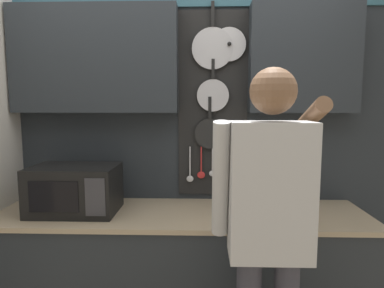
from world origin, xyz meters
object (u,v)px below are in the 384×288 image
microwave (75,189)px  knife_block (284,198)px  person (269,217)px  utensil_crock (232,201)px

microwave → knife_block: size_ratio=1.91×
person → microwave: bearing=154.7°
knife_block → utensil_crock: size_ratio=0.91×
microwave → person: person is taller
utensil_crock → person: bearing=-76.2°
microwave → person: (1.13, -0.53, 0.01)m
microwave → person: size_ratio=0.31×
knife_block → microwave: bearing=-180.0°
microwave → knife_block: microwave is taller
utensil_crock → knife_block: bearing=0.1°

